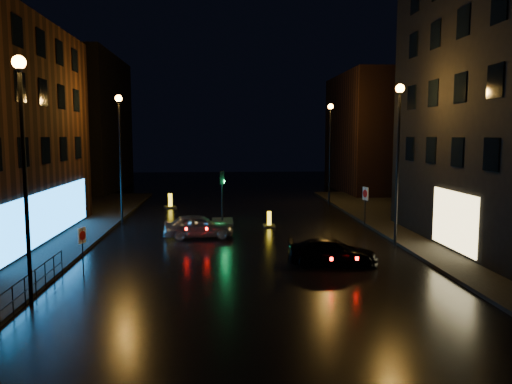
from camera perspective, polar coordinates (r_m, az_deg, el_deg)
The scene contains 16 objects.
ground at distance 19.94m, azimuth -0.18°, elevation -10.38°, with size 120.00×120.00×0.00m, color black.
pavement_right at distance 31.59m, azimuth 25.05°, elevation -4.54°, with size 12.00×44.00×0.15m, color black.
building_far_left at distance 56.02m, azimuth -19.47°, elevation 7.37°, with size 8.00×16.00×14.00m, color black.
building_far_right at distance 53.58m, azimuth 13.71°, elevation 6.54°, with size 8.00×14.00×12.00m, color black.
street_lamp_lnear at distance 18.24m, azimuth -25.08°, elevation 5.17°, with size 0.44×0.44×8.37m.
street_lamp_lfar at distance 33.67m, azimuth -15.30°, elevation 5.88°, with size 0.44×0.44×8.37m.
street_lamp_rnear at distance 26.64m, azimuth 15.96°, elevation 5.76°, with size 0.44×0.44×8.37m.
street_lamp_rfar at distance 42.04m, azimuth 8.46°, elevation 6.12°, with size 0.44×0.44×8.37m.
traffic_signal at distance 33.46m, azimuth -3.87°, elevation -2.61°, with size 1.40×2.40×3.45m.
guard_railing at distance 19.90m, azimuth -23.91°, elevation -8.78°, with size 0.05×6.04×1.00m.
silver_hatchback at distance 28.53m, azimuth -6.59°, elevation -3.88°, with size 1.59×3.95×1.35m, color #B8BDC1.
dark_sedan at distance 22.71m, azimuth 8.72°, elevation -6.83°, with size 1.64×4.03×1.17m, color black.
bollard_near at distance 31.89m, azimuth 1.51°, elevation -3.57°, with size 0.77×1.13×0.97m.
bollard_far at distance 40.64m, azimuth -9.77°, elevation -1.43°, with size 1.15×1.48×1.15m.
road_sign_left at distance 21.90m, azimuth -19.24°, elevation -5.16°, with size 0.21×0.47×2.01m.
road_sign_right at distance 32.48m, azimuth 12.39°, elevation -0.55°, with size 0.22×0.60×2.52m.
Camera 1 is at (-1.30, -19.04, 5.79)m, focal length 35.00 mm.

